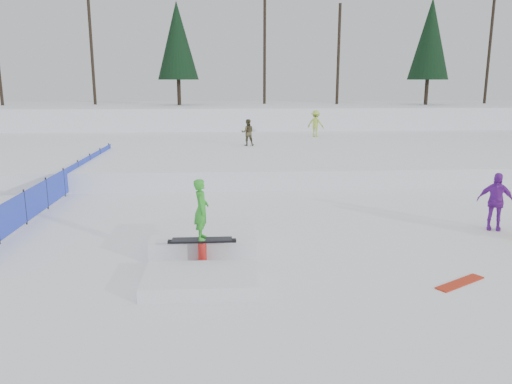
{
  "coord_description": "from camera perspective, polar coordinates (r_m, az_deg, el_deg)",
  "views": [
    {
      "loc": [
        -0.4,
        -12.32,
        4.3
      ],
      "look_at": [
        0.5,
        2.0,
        1.1
      ],
      "focal_mm": 35.0,
      "sensor_mm": 36.0,
      "label": 1
    }
  ],
  "objects": [
    {
      "name": "snow_berm",
      "position": [
        42.43,
        -3.07,
        8.38
      ],
      "size": [
        60.0,
        14.0,
        2.4
      ],
      "primitive_type": "cube",
      "color": "white",
      "rests_on": "ground"
    },
    {
      "name": "snow_midrise",
      "position": [
        28.59,
        -2.76,
        4.73
      ],
      "size": [
        50.0,
        18.0,
        0.8
      ],
      "primitive_type": "cube",
      "color": "white",
      "rests_on": "ground"
    },
    {
      "name": "treeline",
      "position": [
        41.24,
        5.86,
        16.9
      ],
      "size": [
        40.24,
        4.22,
        10.5
      ],
      "color": "black",
      "rests_on": "snow_berm"
    },
    {
      "name": "spectator_purple",
      "position": [
        16.21,
        25.67,
        -0.96
      ],
      "size": [
        1.08,
        0.78,
        1.71
      ],
      "primitive_type": "imported",
      "rotation": [
        0.0,
        0.0,
        -0.41
      ],
      "color": "purple",
      "rests_on": "ground"
    },
    {
      "name": "walker_olive",
      "position": [
        27.65,
        -0.96,
        6.83
      ],
      "size": [
        0.72,
        0.57,
        1.46
      ],
      "primitive_type": "imported",
      "rotation": [
        0.0,
        0.0,
        3.17
      ],
      "color": "#4B4329",
      "rests_on": "snow_midrise"
    },
    {
      "name": "walker_ygreen",
      "position": [
        32.33,
        6.83,
        7.76
      ],
      "size": [
        1.25,
        1.07,
        1.67
      ],
      "primitive_type": "imported",
      "rotation": [
        0.0,
        0.0,
        2.63
      ],
      "color": "#ABD040",
      "rests_on": "snow_midrise"
    },
    {
      "name": "loose_board_red",
      "position": [
        11.88,
        22.29,
        -9.57
      ],
      "size": [
        1.34,
        0.96,
        0.03
      ],
      "primitive_type": "cube",
      "rotation": [
        0.0,
        0.0,
        0.54
      ],
      "color": "#AC2610",
      "rests_on": "ground"
    },
    {
      "name": "jib_rail_feature",
      "position": [
        12.47,
        -6.03,
        -6.2
      ],
      "size": [
        2.6,
        4.4,
        2.11
      ],
      "color": "white",
      "rests_on": "ground"
    },
    {
      "name": "ground",
      "position": [
        13.05,
        -1.65,
        -6.67
      ],
      "size": [
        120.0,
        120.0,
        0.0
      ],
      "primitive_type": "plane",
      "color": "white"
    },
    {
      "name": "safety_fence",
      "position": [
        20.23,
        -21.07,
        1.04
      ],
      "size": [
        0.05,
        16.0,
        1.1
      ],
      "color": "blue",
      "rests_on": "ground"
    }
  ]
}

